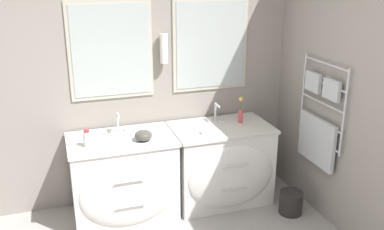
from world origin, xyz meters
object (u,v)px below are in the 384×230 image
at_px(amenity_bowl, 143,136).
at_px(vanity_left, 124,178).
at_px(toiletry_bottle, 87,139).
at_px(flower_vase, 241,113).
at_px(waste_bin, 291,202).
at_px(vanity_right, 222,164).

bearing_deg(amenity_bowl, vanity_left, 156.35).
distance_m(vanity_left, toiletry_bottle, 0.56).
relative_size(flower_vase, waste_bin, 1.18).
bearing_deg(vanity_right, waste_bin, -38.78).
distance_m(vanity_left, amenity_bowl, 0.48).
height_order(toiletry_bottle, waste_bin, toiletry_bottle).
height_order(vanity_left, toiletry_bottle, toiletry_bottle).
bearing_deg(amenity_bowl, vanity_right, 5.71).
xyz_separation_m(vanity_left, waste_bin, (1.54, -0.44, -0.29)).
distance_m(vanity_right, flower_vase, 0.55).
relative_size(vanity_left, amenity_bowl, 6.10).
height_order(flower_vase, waste_bin, flower_vase).
relative_size(vanity_right, waste_bin, 4.27).
distance_m(vanity_left, flower_vase, 1.31).
bearing_deg(vanity_right, amenity_bowl, -174.29).
xyz_separation_m(vanity_left, flower_vase, (1.21, 0.08, 0.50)).
bearing_deg(waste_bin, toiletry_bottle, 168.34).
relative_size(vanity_left, vanity_right, 1.00).
xyz_separation_m(vanity_right, toiletry_bottle, (-1.30, -0.06, 0.47)).
bearing_deg(toiletry_bottle, vanity_right, 2.74).
xyz_separation_m(flower_vase, waste_bin, (0.33, -0.52, -0.78)).
relative_size(toiletry_bottle, amenity_bowl, 0.99).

